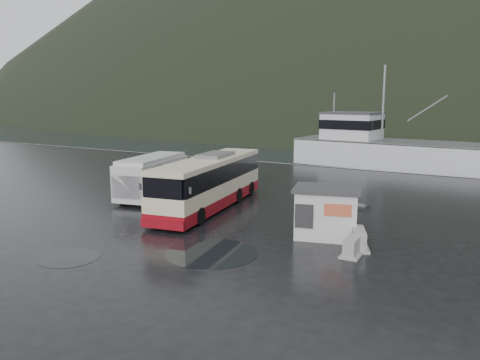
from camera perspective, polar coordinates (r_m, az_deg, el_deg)
The scene contains 13 objects.
ground at distance 25.86m, azimuth -4.07°, elevation -4.16°, with size 160.00×160.00×0.00m, color black.
harbor_water at distance 131.69m, azimuth 23.79°, elevation 6.51°, with size 300.00×180.00×0.02m, color black.
quay_edge at distance 43.59m, azimuth 10.71°, elevation 1.55°, with size 160.00×0.60×1.50m, color #999993.
coach_bus at distance 27.35m, azimuth -3.69°, elevation -3.36°, with size 2.80×11.03×3.11m, color beige, non-canonical shape.
white_van at distance 30.63m, azimuth -10.55°, elevation -2.05°, with size 2.18×6.35×2.66m, color silver, non-canonical shape.
waste_bin_left at distance 25.00m, azimuth -5.53°, elevation -4.68°, with size 1.09×1.09×1.52m, color #126736, non-canonical shape.
waste_bin_right at distance 23.31m, azimuth 9.58°, elevation -5.88°, with size 1.02×1.02×1.42m, color #126736, non-canonical shape.
dome_tent at distance 25.62m, azimuth -8.11°, elevation -4.37°, with size 1.87×2.61×1.03m, color #343620, non-canonical shape.
ticket_kiosk at distance 22.07m, azimuth 10.41°, elevation -6.82°, with size 2.98×2.26×2.33m, color silver, non-canonical shape.
jersey_barrier_a at distance 19.86m, azimuth 13.53°, elevation -8.88°, with size 0.75×1.50×0.75m, color #999993, non-canonical shape.
jersey_barrier_b at distance 20.78m, azimuth 14.19°, elevation -8.05°, with size 0.83×1.65×0.83m, color #999993, non-canonical shape.
fishing_trawler at distance 48.77m, azimuth 20.24°, elevation 2.00°, with size 27.27×5.97×10.91m, color silver, non-canonical shape.
puddles at distance 21.38m, azimuth -1.25°, elevation -7.19°, with size 9.59×16.72×0.01m.
Camera 1 is at (14.00, -20.79, 6.37)m, focal length 35.00 mm.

